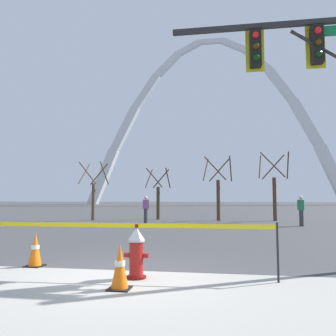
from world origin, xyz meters
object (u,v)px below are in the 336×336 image
at_px(traffic_cone_by_hydrant, 35,250).
at_px(traffic_cone_mid_sidewalk, 120,267).
at_px(traffic_signal_gantry, 330,85).
at_px(pedestrian_walking_left, 301,211).
at_px(fire_hydrant, 137,253).
at_px(pedestrian_standing_center, 146,209).
at_px(monument_arch, 212,127).

xyz_separation_m(traffic_cone_by_hydrant, traffic_cone_mid_sidewalk, (2.35, -1.49, 0.00)).
xyz_separation_m(traffic_signal_gantry, pedestrian_walking_left, (1.61, 10.62, -3.25)).
bearing_deg(fire_hydrant, traffic_cone_mid_sidewalk, -95.97).
xyz_separation_m(fire_hydrant, traffic_signal_gantry, (4.08, 1.88, 3.60)).
bearing_deg(traffic_cone_mid_sidewalk, fire_hydrant, 84.03).
relative_size(traffic_cone_mid_sidewalk, pedestrian_walking_left, 0.46).
bearing_deg(pedestrian_standing_center, traffic_cone_by_hydrant, -88.19).
xyz_separation_m(traffic_cone_by_hydrant, pedestrian_walking_left, (8.12, 11.78, 0.46)).
height_order(traffic_cone_by_hydrant, pedestrian_standing_center, pedestrian_standing_center).
height_order(traffic_signal_gantry, monument_arch, monument_arch).
height_order(traffic_cone_by_hydrant, monument_arch, monument_arch).
xyz_separation_m(monument_arch, pedestrian_walking_left, (6.02, -57.07, -16.51)).
xyz_separation_m(fire_hydrant, pedestrian_standing_center, (-2.83, 13.38, 0.35)).
distance_m(traffic_signal_gantry, pedestrian_standing_center, 13.81).
bearing_deg(traffic_signal_gantry, traffic_cone_mid_sidewalk, -147.51).
distance_m(fire_hydrant, traffic_cone_mid_sidewalk, 0.78).
relative_size(fire_hydrant, traffic_cone_mid_sidewalk, 1.36).
bearing_deg(traffic_cone_by_hydrant, pedestrian_walking_left, 55.42).
height_order(fire_hydrant, traffic_signal_gantry, traffic_signal_gantry).
bearing_deg(traffic_cone_mid_sidewalk, pedestrian_walking_left, 66.51).
bearing_deg(pedestrian_standing_center, pedestrian_walking_left, -5.94).
xyz_separation_m(monument_arch, pedestrian_standing_center, (-2.50, -56.18, -16.51)).
distance_m(monument_arch, pedestrian_walking_left, 59.71).
bearing_deg(pedestrian_walking_left, traffic_cone_by_hydrant, -124.58).
distance_m(fire_hydrant, traffic_cone_by_hydrant, 2.54).
height_order(traffic_cone_by_hydrant, traffic_cone_mid_sidewalk, same).
bearing_deg(pedestrian_standing_center, monument_arch, 87.45).
bearing_deg(pedestrian_walking_left, fire_hydrant, -114.46).
height_order(traffic_signal_gantry, pedestrian_standing_center, traffic_signal_gantry).
bearing_deg(traffic_signal_gantry, fire_hydrant, -155.29).
relative_size(fire_hydrant, pedestrian_walking_left, 0.62).
bearing_deg(pedestrian_standing_center, traffic_signal_gantry, -58.99).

